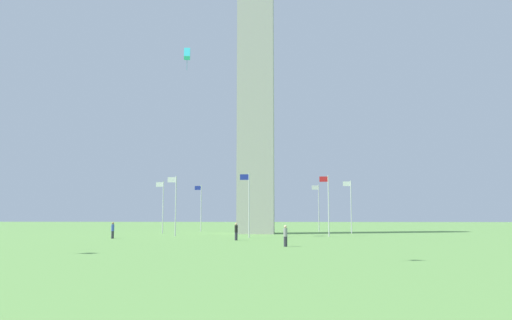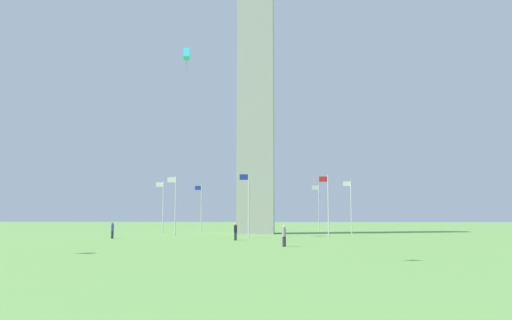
{
  "view_description": "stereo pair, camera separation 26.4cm",
  "coord_description": "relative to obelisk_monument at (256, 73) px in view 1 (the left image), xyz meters",
  "views": [
    {
      "loc": [
        -4.21,
        70.58,
        2.48
      ],
      "look_at": [
        0.0,
        0.0,
        10.23
      ],
      "focal_mm": 35.65,
      "sensor_mm": 36.0,
      "label": 1
    },
    {
      "loc": [
        -4.47,
        70.56,
        2.48
      ],
      "look_at": [
        0.0,
        0.0,
        10.23
      ],
      "focal_mm": 35.65,
      "sensor_mm": 36.0,
      "label": 2
    }
  ],
  "objects": [
    {
      "name": "kite_cyan_box",
      "position": [
        7.28,
        13.47,
        -1.42
      ],
      "size": [
        0.86,
        1.24,
        2.68
      ],
      "color": "#33C6D1"
    },
    {
      "name": "flagpole_nw",
      "position": [
        9.32,
        -9.26,
        -18.7
      ],
      "size": [
        1.12,
        0.14,
        7.29
      ],
      "color": "silver",
      "rests_on": "ground"
    },
    {
      "name": "flagpole_e",
      "position": [
        0.07,
        13.09,
        -18.7
      ],
      "size": [
        1.12,
        0.14,
        7.29
      ],
      "color": "silver",
      "rests_on": "ground"
    },
    {
      "name": "person_blue_shirt",
      "position": [
        14.68,
        15.89,
        -21.85
      ],
      "size": [
        0.32,
        0.32,
        1.77
      ],
      "rotation": [
        0.0,
        0.0,
        -1.95
      ],
      "color": "#2D2D38",
      "rests_on": "ground"
    },
    {
      "name": "flagpole_w",
      "position": [
        0.07,
        -13.09,
        -18.7
      ],
      "size": [
        1.12,
        0.14,
        7.29
      ],
      "color": "silver",
      "rests_on": "ground"
    },
    {
      "name": "ground_plane",
      "position": [
        0.0,
        0.0,
        -22.72
      ],
      "size": [
        260.0,
        260.0,
        0.0
      ],
      "primitive_type": "plane",
      "color": "#609347"
    },
    {
      "name": "flagpole_s",
      "position": [
        -13.02,
        0.0,
        -18.7
      ],
      "size": [
        1.12,
        0.14,
        7.29
      ],
      "color": "silver",
      "rests_on": "ground"
    },
    {
      "name": "person_gray_shirt",
      "position": [
        -4.12,
        29.33,
        -21.87
      ],
      "size": [
        0.32,
        0.32,
        1.71
      ],
      "rotation": [
        0.0,
        0.0,
        -1.22
      ],
      "color": "#2D2D38",
      "rests_on": "ground"
    },
    {
      "name": "flagpole_se",
      "position": [
        -9.19,
        9.26,
        -18.7
      ],
      "size": [
        1.12,
        0.14,
        7.29
      ],
      "color": "silver",
      "rests_on": "ground"
    },
    {
      "name": "flagpole_sw",
      "position": [
        -9.19,
        -9.26,
        -18.7
      ],
      "size": [
        1.12,
        0.14,
        7.29
      ],
      "color": "silver",
      "rests_on": "ground"
    },
    {
      "name": "obelisk_monument",
      "position": [
        0.0,
        0.0,
        0.0
      ],
      "size": [
        5.0,
        5.0,
        45.45
      ],
      "color": "#B7B2A8",
      "rests_on": "ground"
    },
    {
      "name": "flagpole_ne",
      "position": [
        9.32,
        9.26,
        -18.7
      ],
      "size": [
        1.12,
        0.14,
        7.29
      ],
      "color": "silver",
      "rests_on": "ground"
    },
    {
      "name": "person_black_shirt",
      "position": [
        0.86,
        19.17,
        -21.86
      ],
      "size": [
        0.32,
        0.32,
        1.74
      ],
      "rotation": [
        0.0,
        0.0,
        -1.99
      ],
      "color": "#2D2D38",
      "rests_on": "ground"
    },
    {
      "name": "flagpole_n",
      "position": [
        13.15,
        0.0,
        -18.7
      ],
      "size": [
        1.12,
        0.14,
        7.29
      ],
      "color": "silver",
      "rests_on": "ground"
    }
  ]
}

